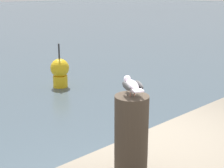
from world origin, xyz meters
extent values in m
cylinder|color=#382D23|center=(-0.68, -0.57, 1.68)|extent=(0.30, 0.30, 0.76)
cylinder|color=tan|center=(-0.67, -0.59, 2.08)|extent=(0.01, 0.01, 0.04)
cylinder|color=tan|center=(-0.70, -0.58, 2.08)|extent=(0.01, 0.01, 0.04)
ellipsoid|color=silver|center=(-0.68, -0.57, 2.15)|extent=(0.18, 0.25, 0.10)
sphere|color=silver|center=(-0.62, -0.46, 2.17)|extent=(0.06, 0.06, 0.06)
cone|color=gold|center=(-0.60, -0.41, 2.17)|extent=(0.04, 0.05, 0.02)
cube|color=silver|center=(-0.75, -0.70, 2.15)|extent=(0.10, 0.10, 0.01)
ellipsoid|color=#393939|center=(-0.64, -0.61, 2.16)|extent=(0.11, 0.18, 0.06)
ellipsoid|color=#393939|center=(-0.74, -0.56, 2.16)|extent=(0.11, 0.18, 0.06)
cylinder|color=yellow|center=(2.80, 5.80, 0.17)|extent=(0.44, 0.44, 0.35)
sphere|color=yellow|center=(2.80, 5.80, 0.59)|extent=(0.56, 0.56, 0.56)
cylinder|color=#2D2D2D|center=(2.80, 5.80, 1.08)|extent=(0.05, 0.05, 0.50)
camera|label=1|loc=(-2.61, -2.43, 2.95)|focal=53.53mm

